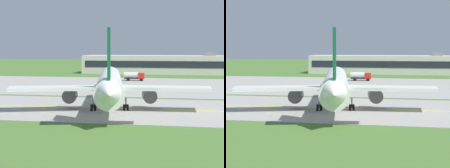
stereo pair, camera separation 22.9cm
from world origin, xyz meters
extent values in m
plane|color=#47702D|center=(0.00, 0.00, 0.00)|extent=(500.00, 500.00, 0.00)
cube|color=#9E9B93|center=(0.00, 0.00, 0.05)|extent=(240.00, 28.00, 0.10)
cube|color=#9E9B93|center=(10.00, 42.00, 0.05)|extent=(140.00, 52.00, 0.10)
cube|color=yellow|center=(0.00, 0.00, 0.11)|extent=(220.00, 0.60, 0.01)
cylinder|color=white|center=(-0.38, -0.40, 4.20)|extent=(10.39, 34.14, 4.00)
cone|color=white|center=(-3.84, 17.47, 4.20)|extent=(4.23, 3.28, 3.80)
cone|color=white|center=(3.12, -18.46, 4.60)|extent=(3.95, 3.79, 3.40)
cube|color=gold|center=(-0.38, -0.40, 3.70)|extent=(9.96, 31.48, 0.36)
cube|color=#1E232D|center=(-3.43, 15.31, 4.90)|extent=(3.68, 2.41, 0.70)
cube|color=white|center=(-8.31, -4.18, 3.70)|extent=(15.75, 9.41, 0.50)
cylinder|color=#47474C|center=(-6.73, -1.83, 2.30)|extent=(2.90, 3.78, 2.30)
cylinder|color=black|center=(-7.03, -0.26, 2.30)|extent=(2.11, 0.64, 2.10)
cube|color=white|center=(8.38, -0.94, 3.70)|extent=(15.23, 5.57, 0.50)
cylinder|color=#47474C|center=(6.04, 0.64, 2.30)|extent=(2.90, 3.78, 2.30)
cylinder|color=black|center=(5.73, 2.21, 2.30)|extent=(2.11, 0.64, 2.10)
cube|color=#145938|center=(2.47, -15.13, 9.45)|extent=(1.23, 4.40, 6.50)
cube|color=white|center=(-0.63, -15.93, 5.00)|extent=(6.44, 4.05, 0.30)
cube|color=white|center=(5.65, -14.71, 5.00)|extent=(6.19, 2.91, 0.30)
cylinder|color=slate|center=(-2.85, 12.36, 1.38)|extent=(0.24, 0.24, 1.65)
cylinder|color=black|center=(-2.85, 12.36, 0.55)|extent=(0.55, 1.15, 1.10)
cylinder|color=slate|center=(-2.55, -2.86, 1.38)|extent=(0.24, 0.24, 1.65)
cylinder|color=black|center=(-2.82, -2.91, 0.55)|extent=(0.55, 1.15, 1.10)
cylinder|color=black|center=(-2.28, -2.80, 0.55)|extent=(0.55, 1.15, 1.10)
cylinder|color=slate|center=(2.55, -1.87, 1.38)|extent=(0.24, 0.24, 1.65)
cylinder|color=black|center=(2.28, -1.92, 0.55)|extent=(0.55, 1.15, 1.10)
cylinder|color=black|center=(2.82, -1.82, 0.55)|extent=(0.55, 1.15, 1.10)
cube|color=red|center=(-2.35, 57.04, 1.50)|extent=(1.97, 2.15, 1.80)
cube|color=#1E232D|center=(-1.59, 57.10, 1.81)|extent=(0.28, 1.84, 0.81)
cylinder|color=silver|center=(-5.34, 56.77, 1.75)|extent=(4.34, 2.16, 1.80)
cube|color=#383838|center=(-5.34, 56.77, 0.72)|extent=(4.37, 2.46, 0.24)
cylinder|color=orange|center=(-2.35, 57.04, 2.50)|extent=(0.20, 0.20, 0.18)
cylinder|color=black|center=(-2.44, 58.03, 0.45)|extent=(0.92, 0.38, 0.90)
cylinder|color=black|center=(-2.27, 56.04, 0.45)|extent=(0.92, 0.38, 0.90)
cylinder|color=black|center=(-6.27, 57.74, 0.45)|extent=(0.92, 0.38, 0.90)
cylinder|color=black|center=(-6.09, 55.65, 0.45)|extent=(0.92, 0.38, 0.90)
cube|color=beige|center=(5.21, 92.53, 3.38)|extent=(67.21, 12.41, 6.76)
cube|color=#1E232D|center=(5.21, 86.27, 3.72)|extent=(64.52, 0.10, 2.43)
cube|color=slate|center=(18.65, 92.53, 7.36)|extent=(4.00, 4.00, 1.20)
camera|label=1|loc=(13.45, -69.50, 10.43)|focal=69.39mm
camera|label=2|loc=(13.67, -69.45, 10.43)|focal=69.39mm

